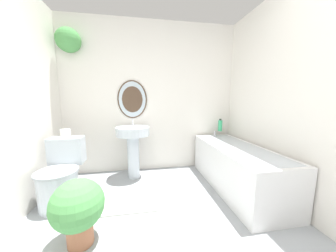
{
  "coord_description": "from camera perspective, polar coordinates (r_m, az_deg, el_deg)",
  "views": [
    {
      "loc": [
        -0.21,
        -0.45,
        1.16
      ],
      "look_at": [
        0.12,
        1.45,
        0.87
      ],
      "focal_mm": 18.0,
      "sensor_mm": 36.0,
      "label": 1
    }
  ],
  "objects": [
    {
      "name": "wall_right",
      "position": [
        2.28,
        35.65,
        7.96
      ],
      "size": [
        0.06,
        2.45,
        2.4
      ],
      "color": "silver",
      "rests_on": "ground_plane"
    },
    {
      "name": "toilet",
      "position": [
        2.33,
        -32.46,
        -14.37
      ],
      "size": [
        0.42,
        0.61,
        0.72
      ],
      "color": "silver",
      "rests_on": "ground_plane"
    },
    {
      "name": "wall_back",
      "position": [
        2.8,
        -7.61,
        10.62
      ],
      "size": [
        2.86,
        0.33,
        2.4
      ],
      "color": "silver",
      "rests_on": "ground_plane"
    },
    {
      "name": "bathtub",
      "position": [
        2.48,
        22.06,
        -12.48
      ],
      "size": [
        0.61,
        1.55,
        0.65
      ],
      "color": "silver",
      "rests_on": "ground_plane"
    },
    {
      "name": "potted_plant",
      "position": [
        1.65,
        -28.15,
        -23.11
      ],
      "size": [
        0.41,
        0.41,
        0.55
      ],
      "color": "#9E6042",
      "rests_on": "ground_plane"
    },
    {
      "name": "pedestal_sink",
      "position": [
        2.57,
        -11.77,
        -5.2
      ],
      "size": [
        0.49,
        0.49,
        0.88
      ],
      "color": "silver",
      "rests_on": "ground_plane"
    },
    {
      "name": "shampoo_bottle",
      "position": [
        3.0,
        17.24,
        0.19
      ],
      "size": [
        0.07,
        0.07,
        0.21
      ],
      "color": "#38B275",
      "rests_on": "bathtub"
    },
    {
      "name": "toilet_paper_roll",
      "position": [
        2.4,
        -31.38,
        -2.16
      ],
      "size": [
        0.11,
        0.11,
        0.1
      ],
      "color": "white",
      "rests_on": "toilet"
    },
    {
      "name": "bath_mat",
      "position": [
        2.14,
        -12.0,
        -24.22
      ],
      "size": [
        0.63,
        0.37,
        0.02
      ],
      "color": "silver",
      "rests_on": "ground_plane"
    }
  ]
}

